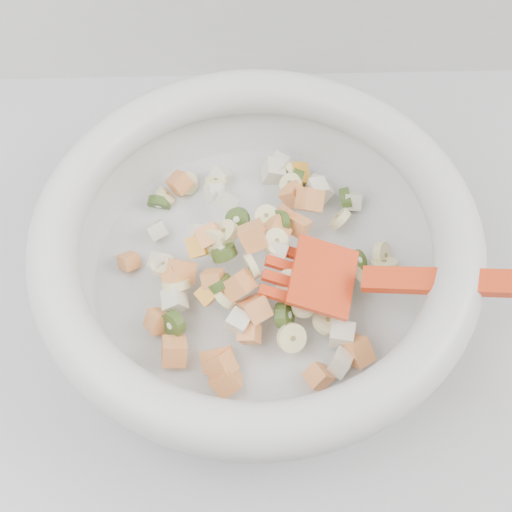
{
  "coord_description": "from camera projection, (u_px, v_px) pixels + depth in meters",
  "views": [
    {
      "loc": [
        0.18,
        1.09,
        1.47
      ],
      "look_at": [
        0.19,
        1.42,
        0.95
      ],
      "focal_mm": 45.0,
      "sensor_mm": 36.0,
      "label": 1
    }
  ],
  "objects": [
    {
      "name": "mixing_bowl",
      "position": [
        257.0,
        248.0,
        0.61
      ],
      "size": [
        0.52,
        0.41,
        0.14
      ],
      "color": "silver",
      "rests_on": "counter"
    },
    {
      "name": "counter",
      "position": [
        142.0,
        407.0,
        1.05
      ],
      "size": [
        2.0,
        0.6,
        0.9
      ],
      "primitive_type": "cube",
      "color": "#9D9DA3",
      "rests_on": "ground"
    }
  ]
}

